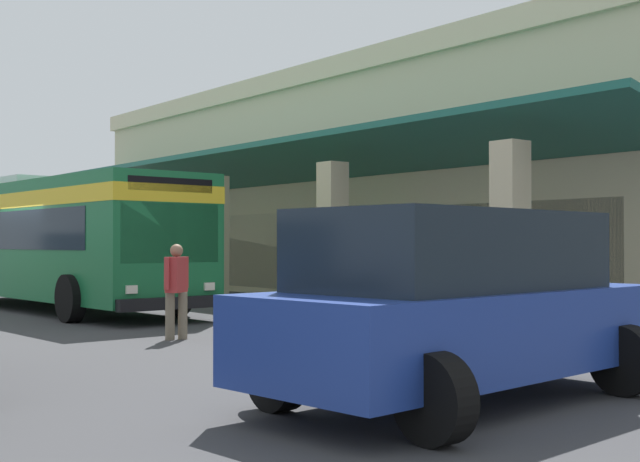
{
  "coord_description": "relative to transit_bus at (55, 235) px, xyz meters",
  "views": [
    {
      "loc": [
        19.63,
        -7.5,
        1.64
      ],
      "look_at": [
        3.0,
        5.57,
        1.95
      ],
      "focal_mm": 47.58,
      "sensor_mm": 36.0,
      "label": 1
    }
  ],
  "objects": [
    {
      "name": "curb_strip",
      "position": [
        -0.09,
        3.94,
        -1.79
      ],
      "size": [
        31.69,
        0.5,
        0.12
      ],
      "primitive_type": "cube",
      "color": "#9E998E",
      "rests_on": "ground"
    },
    {
      "name": "pedestrian",
      "position": [
        7.84,
        -0.86,
        -0.94
      ],
      "size": [
        0.46,
        0.6,
        1.63
      ],
      "color": "#726651",
      "rests_on": "ground"
    },
    {
      "name": "plaza_building",
      "position": [
        -0.09,
        13.56,
        1.69
      ],
      "size": [
        26.71,
        15.36,
        7.07
      ],
      "color": "#C6B793",
      "rests_on": "ground"
    },
    {
      "name": "ground",
      "position": [
        1.09,
        7.63,
        -1.85
      ],
      "size": [
        120.0,
        120.0,
        0.0
      ],
      "primitive_type": "plane",
      "color": "#38383A"
    },
    {
      "name": "transit_bus",
      "position": [
        0.0,
        0.0,
        0.0
      ],
      "size": [
        11.32,
        3.16,
        3.34
      ],
      "color": "#196638",
      "rests_on": "ground"
    },
    {
      "name": "parked_suv_blue",
      "position": [
        14.76,
        -1.4,
        -0.84
      ],
      "size": [
        3.02,
        4.97,
        1.97
      ],
      "color": "navy",
      "rests_on": "ground"
    },
    {
      "name": "potted_palm",
      "position": [
        -5.66,
        5.61,
        -1.26
      ],
      "size": [
        2.0,
        1.92,
        2.73
      ],
      "color": "brown",
      "rests_on": "ground"
    }
  ]
}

